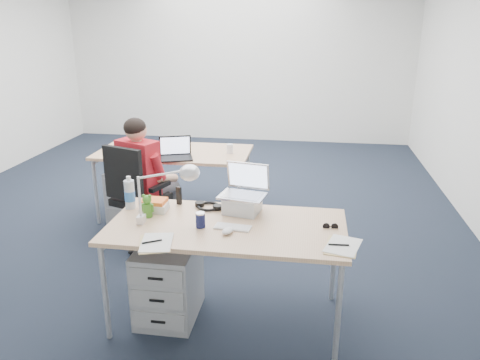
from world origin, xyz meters
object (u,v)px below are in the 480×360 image
computer_mouse (228,231)px  water_bottle (130,192)px  desk_far (174,155)px  drawer_pedestal_far (131,193)px  silver_laptop (242,190)px  headphones (208,206)px  cordless_phone (179,196)px  sunglasses (330,226)px  desk_near (227,231)px  desk_lamp (159,193)px  seated_person (149,179)px  office_chair (140,216)px  far_cup (230,149)px  dark_laptop (176,148)px  bear_figurine (147,206)px  can_koozie (200,220)px  drawer_pedestal_near (169,281)px  wireless_keyboard (233,227)px  book_stack (154,205)px

computer_mouse → water_bottle: bearing=175.8°
desk_far → drawer_pedestal_far: desk_far is taller
desk_far → silver_laptop: silver_laptop is taller
headphones → cordless_phone: 0.24m
computer_mouse → sunglasses: 0.69m
desk_near → desk_lamp: bearing=-172.4°
seated_person → office_chair: bearing=-85.3°
far_cup → dark_laptop: bearing=-148.6°
bear_figurine → can_koozie: bearing=-17.8°
computer_mouse → cordless_phone: 0.64m
desk_near → far_cup: far_cup is taller
office_chair → sunglasses: size_ratio=9.67×
sunglasses → water_bottle: bearing=170.8°
bear_figurine → cordless_phone: bearing=58.0°
water_bottle → drawer_pedestal_near: bearing=-33.3°
seated_person → dark_laptop: (0.19, 0.27, 0.24)m
seated_person → computer_mouse: bearing=-30.1°
headphones → desk_lamp: size_ratio=0.49×
drawer_pedestal_near → can_koozie: size_ratio=5.29×
dark_laptop → desk_lamp: bearing=-97.1°
office_chair → drawer_pedestal_near: 1.24m
bear_figurine → desk_near: bearing=-7.1°
office_chair → desk_lamp: (0.59, -1.11, 0.67)m
water_bottle → desk_lamp: (0.31, -0.24, 0.10)m
desk_far → computer_mouse: 2.13m
drawer_pedestal_near → computer_mouse: bearing=-12.8°
desk_near → desk_far: same height
seated_person → silver_laptop: 1.46m
water_bottle → sunglasses: (1.44, -0.13, -0.11)m
silver_laptop → drawer_pedestal_near: bearing=-141.1°
office_chair → drawer_pedestal_near: office_chair is taller
desk_near → drawer_pedestal_near: size_ratio=2.91×
silver_laptop → headphones: bearing=-178.4°
office_chair → far_cup: size_ratio=10.19×
desk_far → cordless_phone: size_ratio=11.60×
water_bottle → bear_figurine: water_bottle is taller
desk_near → far_cup: 1.81m
drawer_pedestal_far → wireless_keyboard: (1.40, -1.71, 0.46)m
desk_near → book_stack: size_ratio=8.41×
seated_person → far_cup: seated_person is taller
office_chair → water_bottle: size_ratio=4.06×
drawer_pedestal_near → can_koozie: (0.25, -0.03, 0.51)m
drawer_pedestal_far → bear_figurine: size_ratio=3.25×
desk_near → bear_figurine: (-0.57, 0.05, 0.13)m
desk_near → computer_mouse: size_ratio=15.85×
bear_figurine → seated_person: bearing=107.0°
desk_far → drawer_pedestal_near: (0.47, -1.82, -0.41)m
wireless_keyboard → dark_laptop: (-0.83, 1.53, 0.11)m
seated_person → cordless_phone: (0.56, -0.90, 0.20)m
book_stack → cordless_phone: size_ratio=1.38×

